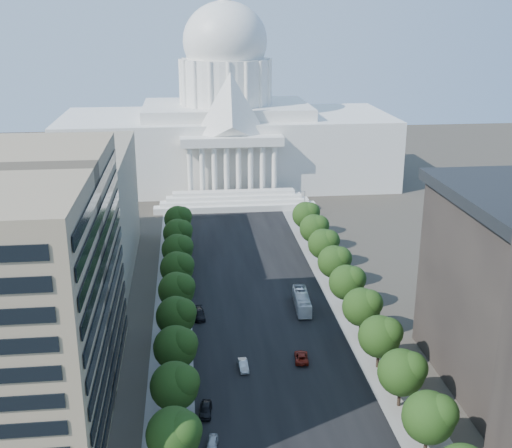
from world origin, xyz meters
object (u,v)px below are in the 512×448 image
object	(u,v)px
city_bus	(302,301)
car_silver	(243,365)
car_dark_a	(206,410)
car_parked	(212,444)
car_red	(301,357)
car_dark_b	(199,314)

from	to	relation	value
city_bus	car_silver	bearing A→B (deg)	-119.04
car_dark_a	car_parked	xyz separation A→B (m)	(0.70, -8.38, -0.13)
car_silver	car_red	bearing A→B (deg)	6.70
car_red	car_parked	bearing A→B (deg)	59.61
car_dark_a	car_parked	world-z (taller)	car_dark_a
city_bus	car_red	bearing A→B (deg)	-96.96
car_parked	car_dark_b	bearing A→B (deg)	98.88
car_silver	car_parked	size ratio (longest dim) A/B	1.12
car_dark_b	car_dark_a	bearing A→B (deg)	-93.76
car_silver	car_parked	world-z (taller)	car_silver
car_dark_a	car_dark_b	size ratio (longest dim) A/B	0.85
car_red	city_bus	size ratio (longest dim) A/B	0.43
city_bus	car_dark_a	bearing A→B (deg)	-117.96
car_silver	car_dark_a	bearing A→B (deg)	-121.83
car_silver	car_parked	distance (m)	22.18
car_dark_a	car_red	size ratio (longest dim) A/B	0.93
car_dark_a	car_silver	distance (m)	14.71
car_parked	city_bus	bearing A→B (deg)	72.14
car_red	car_dark_b	size ratio (longest dim) A/B	0.92
car_dark_a	car_silver	size ratio (longest dim) A/B	1.06
car_silver	city_bus	size ratio (longest dim) A/B	0.37
car_silver	car_dark_b	xyz separation A→B (m)	(-7.37, 21.21, 0.07)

